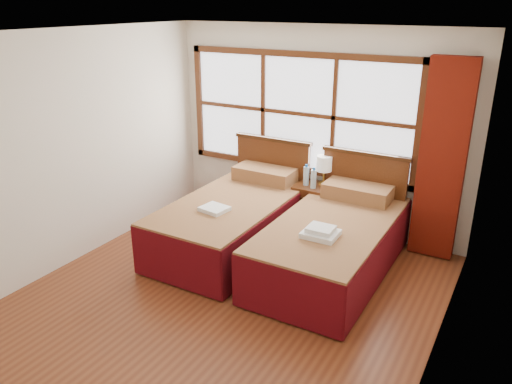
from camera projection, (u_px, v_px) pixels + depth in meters
The scene contains 15 objects.
floor at pixel (222, 302), 5.04m from camera, with size 4.50×4.50×0.00m, color brown.
ceiling at pixel (214, 34), 4.11m from camera, with size 4.50×4.50×0.00m, color white.
wall_back at pixel (316, 130), 6.40m from camera, with size 4.00×4.00×0.00m, color silver.
wall_left at pixel (68, 151), 5.51m from camera, with size 4.50×4.50×0.00m, color silver.
wall_right at pixel (445, 228), 3.65m from camera, with size 4.50×4.50×0.00m, color silver.
window at pixel (298, 113), 6.41m from camera, with size 3.16×0.06×1.56m.
curtain at pixel (442, 161), 5.59m from camera, with size 0.50×0.16×2.30m, color maroon.
bed_left at pixel (236, 218), 6.15m from camera, with size 1.18×2.29×1.15m.
bed_right at pixel (334, 241), 5.56m from camera, with size 1.17×2.27×1.14m.
nightstand at pixel (314, 209), 6.49m from camera, with size 0.48×0.48×0.64m.
towels_left at pixel (214, 209), 5.68m from camera, with size 0.33×0.29×0.05m.
towels_right at pixel (321, 232), 5.06m from camera, with size 0.35×0.31×0.10m.
lamp at pixel (324, 164), 6.32m from camera, with size 0.20×0.20×0.38m.
bottle_near at pixel (306, 176), 6.35m from camera, with size 0.07×0.07×0.28m.
bottle_far at pixel (314, 179), 6.24m from camera, with size 0.07×0.07×0.27m.
Camera 1 is at (2.44, -3.56, 2.85)m, focal length 35.00 mm.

